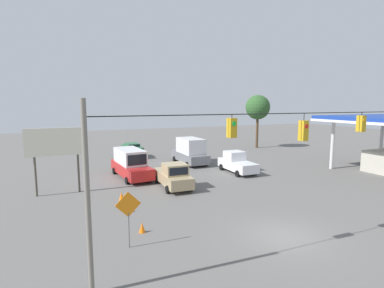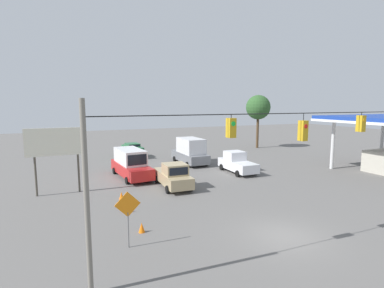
{
  "view_description": "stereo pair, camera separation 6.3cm",
  "coord_description": "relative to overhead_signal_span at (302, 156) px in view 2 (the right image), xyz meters",
  "views": [
    {
      "loc": [
        10.67,
        11.9,
        7.04
      ],
      "look_at": [
        0.65,
        -10.87,
        3.68
      ],
      "focal_mm": 28.0,
      "sensor_mm": 36.0,
      "label": 1
    },
    {
      "loc": [
        10.61,
        11.92,
        7.04
      ],
      "look_at": [
        0.65,
        -10.87,
        3.68
      ],
      "focal_mm": 28.0,
      "sensor_mm": 36.0,
      "label": 2
    }
  ],
  "objects": [
    {
      "name": "overhead_signal_span",
      "position": [
        0.0,
        0.0,
        0.0
      ],
      "size": [
        20.06,
        0.38,
        7.24
      ],
      "color": "slate",
      "rests_on": "ground_plane"
    },
    {
      "name": "box_truck_grey_oncoming_deep",
      "position": [
        -3.1,
        -20.92,
        -3.01
      ],
      "size": [
        2.66,
        6.09,
        3.04
      ],
      "color": "slate",
      "rests_on": "ground_plane"
    },
    {
      "name": "tree_horizon_left",
      "position": [
        -18.02,
        -28.43,
        1.92
      ],
      "size": [
        3.84,
        3.84,
        8.4
      ],
      "color": "#4C3823",
      "rests_on": "ground_plane"
    },
    {
      "name": "traffic_cone_second",
      "position": [
        6.99,
        -7.89,
        -4.22
      ],
      "size": [
        0.35,
        0.35,
        0.56
      ],
      "primitive_type": "cone",
      "color": "orange",
      "rests_on": "ground_plane"
    },
    {
      "name": "sedan_green_withflow_deep",
      "position": [
        2.18,
        -28.04,
        -3.54
      ],
      "size": [
        2.22,
        4.68,
        1.84
      ],
      "color": "#236038",
      "rests_on": "ground_plane"
    },
    {
      "name": "box_truck_red_withflow_far",
      "position": [
        4.71,
        -17.29,
        -3.15
      ],
      "size": [
        2.88,
        6.99,
        2.71
      ],
      "color": "red",
      "rests_on": "ground_plane"
    },
    {
      "name": "traffic_cone_nearest",
      "position": [
        6.88,
        -4.52,
        -4.22
      ],
      "size": [
        0.35,
        0.35,
        0.56
      ],
      "primitive_type": "cone",
      "color": "orange",
      "rests_on": "ground_plane"
    },
    {
      "name": "work_zone_sign",
      "position": [
        7.9,
        -3.07,
        -2.51
      ],
      "size": [
        1.27,
        0.06,
        2.84
      ],
      "color": "slate",
      "rests_on": "ground_plane"
    },
    {
      "name": "pickup_truck_white_oncoming_far",
      "position": [
        -5.77,
        -14.95,
        -3.52
      ],
      "size": [
        2.26,
        5.11,
        2.12
      ],
      "color": "silver",
      "rests_on": "ground_plane"
    },
    {
      "name": "traffic_cone_third",
      "position": [
        6.82,
        -10.83,
        -4.22
      ],
      "size": [
        0.35,
        0.35,
        0.56
      ],
      "primitive_type": "cone",
      "color": "orange",
      "rests_on": "ground_plane"
    },
    {
      "name": "roadside_billboard",
      "position": [
        11.1,
        -14.16,
        -0.69
      ],
      "size": [
        4.39,
        0.16,
        5.21
      ],
      "color": "#4C473D",
      "rests_on": "ground_plane"
    },
    {
      "name": "ground_plane",
      "position": [
        0.02,
        -0.95,
        -4.5
      ],
      "size": [
        140.0,
        140.0,
        0.0
      ],
      "primitive_type": "plane",
      "color": "#605E5B"
    },
    {
      "name": "pickup_truck_tan_withflow_mid",
      "position": [
        2.18,
        -12.3,
        -3.52
      ],
      "size": [
        2.33,
        5.31,
        2.12
      ],
      "color": "tan",
      "rests_on": "ground_plane"
    }
  ]
}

